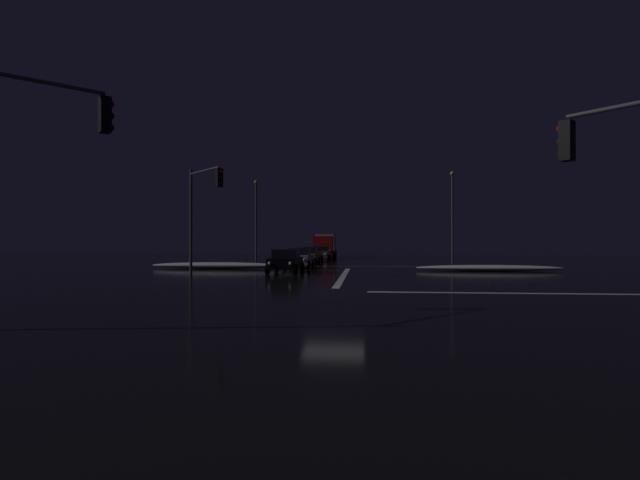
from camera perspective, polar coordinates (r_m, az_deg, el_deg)
The scene contains 15 objects.
ground at distance 19.68m, azimuth 1.62°, elevation -6.32°, with size 120.00×120.00×0.10m, color black.
stop_line_north at distance 28.87m, azimuth 2.81°, elevation -4.30°, with size 0.35×15.91×0.01m.
centre_line_ns at distance 40.44m, azimuth 3.54°, elevation -3.15°, with size 22.00×0.15×0.01m.
crosswalk_bar_east at distance 21.23m, azimuth 27.80°, elevation -5.71°, with size 15.91×0.40×0.01m.
snow_bank_left_curb at distance 37.61m, azimuth -12.18°, elevation -2.99°, with size 10.35×1.50×0.49m.
snow_bank_right_curb at distance 35.81m, azimuth 19.54°, elevation -3.17°, with size 10.21×1.50×0.42m.
sedan_black at distance 31.70m, azimuth -4.12°, elevation -2.49°, with size 2.02×4.33×1.57m.
sedan_silver at distance 37.71m, azimuth -2.47°, elevation -2.14°, with size 2.02×4.33×1.57m.
sedan_orange at distance 42.99m, azimuth -1.52°, elevation -1.92°, with size 2.02×4.33×1.57m.
sedan_red at distance 49.48m, azimuth -0.95°, elevation -1.70°, with size 2.02×4.33×1.57m.
sedan_gray at distance 55.01m, azimuth 0.18°, elevation -1.56°, with size 2.02×4.33×1.57m.
box_truck at distance 62.03m, azimuth 0.64°, elevation -0.58°, with size 2.68×8.28×3.08m.
traffic_signal_nw at distance 29.85m, azimuth -13.92°, elevation 4.57°, with size 2.97×2.97×6.64m.
streetlamp_right_far at distance 51.30m, azimuth 15.54°, elevation 3.49°, with size 0.44×0.44×9.40m.
streetlamp_left_far at distance 51.78m, azimuth -7.64°, elevation 3.06°, with size 0.44×0.44×8.73m.
Camera 1 is at (1.27, -19.53, 2.02)m, focal length 26.77 mm.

